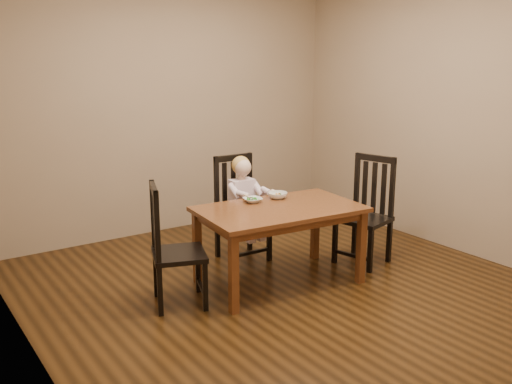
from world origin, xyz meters
TOP-DOWN VIEW (x-y plane):
  - room at (0.00, 0.00)m, footprint 4.01×4.01m
  - dining_table at (0.03, 0.08)m, footprint 1.41×0.92m
  - chair_child at (0.10, 0.79)m, footprint 0.44×0.42m
  - chair_left at (-0.90, 0.20)m, footprint 0.52×0.53m
  - chair_right at (1.01, 0.04)m, footprint 0.51×0.52m
  - toddler at (0.10, 0.74)m, footprint 0.31×0.39m
  - bowl_peas at (-0.06, 0.34)m, footprint 0.18×0.18m
  - bowl_veg at (0.20, 0.32)m, footprint 0.22×0.22m
  - fork at (-0.10, 0.32)m, footprint 0.09×0.10m

SIDE VIEW (x-z plane):
  - chair_left at x=-0.90m, z-range -0.02..0.95m
  - chair_child at x=0.10m, z-range -0.02..0.96m
  - chair_right at x=1.01m, z-range -0.02..0.98m
  - dining_table at x=0.03m, z-range 0.26..0.93m
  - toddler at x=0.10m, z-range 0.35..0.86m
  - bowl_peas at x=-0.06m, z-range 0.67..0.71m
  - bowl_veg at x=0.20m, z-range 0.67..0.73m
  - fork at x=-0.10m, z-range 0.69..0.74m
  - room at x=0.00m, z-range 0.00..2.71m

